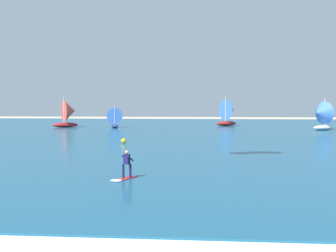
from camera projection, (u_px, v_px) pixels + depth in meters
ocean at (193, 133)px, 58.36m from camera, size 160.00×90.00×0.10m
shoreline_foam at (255, 244)px, 13.21m from camera, size 99.54×2.45×0.01m
kitesurfer at (125, 169)px, 23.69m from camera, size 1.46×1.98×1.67m
sailboat_mid_right at (69, 113)px, 70.50m from camera, size 4.77×4.41×5.30m
sailboat_center_horizon at (321, 115)px, 63.14m from camera, size 4.55×4.21×5.05m
sailboat_anchored_offshore at (114, 117)px, 69.41m from camera, size 3.06×3.45×3.87m
sailboat_far_right at (229, 112)px, 74.78m from camera, size 4.87×4.63×5.43m
marker_buoy at (124, 141)px, 43.71m from camera, size 0.54×0.54×0.54m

